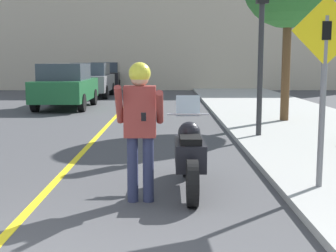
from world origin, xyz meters
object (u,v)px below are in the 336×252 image
motorcycle (191,155)px  parked_car_black (109,75)px  crossing_sign (326,74)px  person_biker (142,117)px  traffic_light (264,20)px  parked_car_grey (93,80)px  parked_car_green (68,86)px

motorcycle → parked_car_black: bearing=100.2°
crossing_sign → motorcycle: bearing=172.4°
motorcycle → person_biker: person_biker is taller
person_biker → traffic_light: (2.43, 4.72, 1.58)m
person_biker → parked_car_black: (-3.48, 23.65, -0.24)m
motorcycle → parked_car_grey: 17.19m
traffic_light → person_biker: bearing=-117.2°
crossing_sign → parked_car_black: 24.05m
motorcycle → traffic_light: (1.77, 4.14, 2.18)m
parked_car_black → motorcycle: bearing=-79.8°
motorcycle → parked_car_grey: bearing=103.7°
motorcycle → person_biker: size_ratio=1.20×
parked_car_green → traffic_light: bearing=-50.2°
motorcycle → person_biker: 1.06m
person_biker → parked_car_green: size_ratio=0.42×
traffic_light → parked_car_black: traffic_light is taller
person_biker → crossing_sign: size_ratio=0.70×
traffic_light → parked_car_grey: traffic_light is taller
person_biker → crossing_sign: 2.48m
motorcycle → parked_car_green: 12.01m
parked_car_grey → parked_car_black: (-0.06, 6.37, 0.00)m
crossing_sign → parked_car_grey: (-5.82, 16.93, -0.77)m
motorcycle → crossing_sign: bearing=-7.6°
crossing_sign → parked_car_black: bearing=104.2°
parked_car_black → person_biker: bearing=-81.6°
person_biker → crossing_sign: bearing=8.1°
person_biker → parked_car_grey: bearing=101.2°
traffic_light → parked_car_green: size_ratio=0.88×
traffic_light → parked_car_green: bearing=129.8°
person_biker → parked_car_green: bearing=106.5°
parked_car_green → crossing_sign: bearing=-62.8°
traffic_light → parked_car_black: 19.91m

